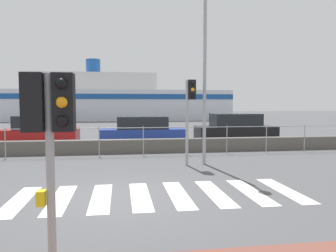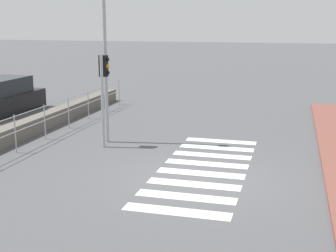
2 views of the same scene
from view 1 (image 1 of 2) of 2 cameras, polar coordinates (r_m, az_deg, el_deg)
ground_plane at (r=7.84m, az=-7.87°, el=-12.12°), size 160.00×160.00×0.00m
crosswalk at (r=7.89m, az=-1.51°, el=-11.95°), size 6.75×2.40×0.01m
seawall at (r=14.52m, az=-8.12°, el=-3.51°), size 22.05×0.55×0.58m
harbor_fence at (r=13.59m, az=-8.12°, el=-1.87°), size 19.88×0.04×1.22m
traffic_light_near at (r=4.06m, az=-20.02°, el=0.80°), size 0.58×0.41×2.52m
traffic_light_far at (r=11.38m, az=3.85°, el=4.05°), size 0.34×0.32×2.98m
streetlamp at (r=11.58m, az=6.68°, el=11.72°), size 0.32×1.09×6.03m
ferry_boat at (r=43.01m, az=-9.23°, el=4.40°), size 28.12×6.64×7.75m
parked_car_red at (r=18.26m, az=-21.46°, el=-1.07°), size 3.87×1.83×1.53m
parked_car_blue at (r=17.82m, az=-4.52°, el=-1.03°), size 4.48×1.75×1.46m
parked_car_black at (r=18.91m, az=11.65°, el=-0.64°), size 4.42×1.81×1.59m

